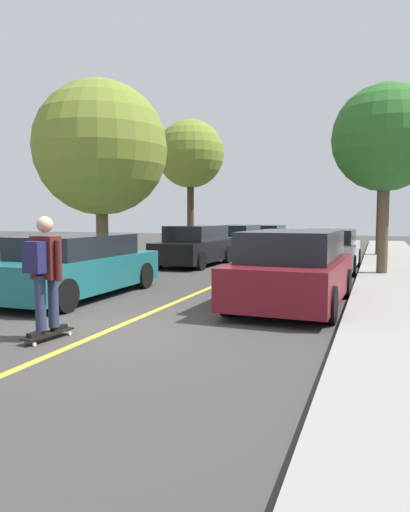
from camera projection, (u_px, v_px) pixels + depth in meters
name	position (u px, v px, depth m)	size (l,w,h in m)	color
ground	(114.00, 328.00, 7.48)	(80.00, 80.00, 0.00)	#3D3A38
center_line	(202.00, 291.00, 11.22)	(0.12, 39.20, 0.01)	gold
parked_car_left_nearest	(76.00, 266.00, 10.42)	(1.94, 4.61, 1.36)	#196066
parked_car_left_near	(195.00, 246.00, 17.16)	(1.93, 4.12, 1.45)	black
parked_car_left_far	(237.00, 240.00, 22.22)	(1.97, 4.37, 1.38)	#196066
parked_car_left_farthest	(268.00, 235.00, 28.70)	(1.92, 4.66, 1.27)	#38383D
parked_car_right_nearest	(293.00, 269.00, 9.32)	(2.08, 4.18, 1.50)	maroon
parked_car_right_near	(327.00, 250.00, 15.58)	(2.02, 4.28, 1.36)	#B7B7BC
street_tree_left_nearest	(101.00, 149.00, 14.24)	(4.04, 4.04, 5.72)	brown
street_tree_left_near	(190.00, 155.00, 20.97)	(3.01, 3.01, 5.94)	#3D2D1E
street_tree_right_nearest	(386.00, 139.00, 13.42)	(3.05, 3.05, 5.41)	brown
street_tree_right_near	(384.00, 137.00, 20.05)	(4.37, 4.37, 7.24)	#3D2D1E
fire_hydrant	(85.00, 262.00, 13.30)	(0.20, 0.20, 0.70)	#B2140F
skateboard	(48.00, 334.00, 6.78)	(0.32, 0.86, 0.10)	black
skateboarder	(44.00, 268.00, 6.67)	(0.59, 0.71, 1.67)	black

